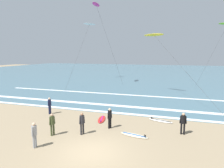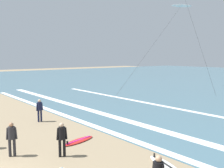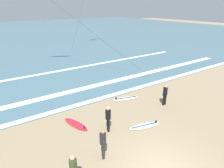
{
  "view_description": "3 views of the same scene",
  "coord_description": "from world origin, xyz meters",
  "px_view_note": "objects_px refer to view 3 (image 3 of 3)",
  "views": [
    {
      "loc": [
        4.64,
        -10.4,
        5.73
      ],
      "look_at": [
        -0.13,
        4.28,
        3.44
      ],
      "focal_mm": 32.79,
      "sensor_mm": 36.0,
      "label": 1
    },
    {
      "loc": [
        10.12,
        -1.42,
        4.62
      ],
      "look_at": [
        2.3,
        4.92,
        3.52
      ],
      "focal_mm": 41.37,
      "sensor_mm": 36.0,
      "label": 2
    },
    {
      "loc": [
        -6.04,
        -4.75,
        7.1
      ],
      "look_at": [
        0.03,
        3.99,
        2.96
      ],
      "focal_mm": 33.09,
      "sensor_mm": 36.0,
      "label": 3
    }
  ],
  "objects_px": {
    "surfboard_right_spare": "(145,126)",
    "surfboard_left_pile": "(126,98)",
    "surfer_background_far": "(108,117)",
    "surfer_left_near": "(103,141)",
    "surfboard_foreground_flat": "(76,124)",
    "surfer_foreground_main": "(165,93)"
  },
  "relations": [
    {
      "from": "surfboard_foreground_flat",
      "to": "surfboard_right_spare",
      "type": "xyz_separation_m",
      "value": [
        3.44,
        -2.61,
        0.0
      ]
    },
    {
      "from": "surfer_left_near",
      "to": "surfer_background_far",
      "type": "bearing_deg",
      "value": 50.06
    },
    {
      "from": "surfer_left_near",
      "to": "surfboard_foreground_flat",
      "type": "height_order",
      "value": "surfer_left_near"
    },
    {
      "from": "surfer_background_far",
      "to": "surfboard_left_pile",
      "type": "height_order",
      "value": "surfer_background_far"
    },
    {
      "from": "surfer_background_far",
      "to": "surfboard_foreground_flat",
      "type": "xyz_separation_m",
      "value": [
        -1.32,
        1.7,
        -0.91
      ]
    },
    {
      "from": "surfboard_foreground_flat",
      "to": "surfboard_right_spare",
      "type": "distance_m",
      "value": 4.31
    },
    {
      "from": "surfer_foreground_main",
      "to": "surfer_background_far",
      "type": "height_order",
      "value": "same"
    },
    {
      "from": "surfer_left_near",
      "to": "surfboard_left_pile",
      "type": "bearing_deg",
      "value": 42.45
    },
    {
      "from": "surfer_background_far",
      "to": "surfboard_right_spare",
      "type": "relative_size",
      "value": 0.73
    },
    {
      "from": "surfer_background_far",
      "to": "surfboard_foreground_flat",
      "type": "height_order",
      "value": "surfer_background_far"
    },
    {
      "from": "surfboard_right_spare",
      "to": "surfboard_foreground_flat",
      "type": "bearing_deg",
      "value": 142.85
    },
    {
      "from": "surfer_foreground_main",
      "to": "surfboard_foreground_flat",
      "type": "distance_m",
      "value": 6.86
    },
    {
      "from": "surfer_left_near",
      "to": "surfboard_right_spare",
      "type": "distance_m",
      "value": 3.82
    },
    {
      "from": "surfer_background_far",
      "to": "surfboard_right_spare",
      "type": "bearing_deg",
      "value": -23.22
    },
    {
      "from": "surfboard_foreground_flat",
      "to": "surfboard_left_pile",
      "type": "bearing_deg",
      "value": 13.64
    },
    {
      "from": "surfer_left_near",
      "to": "surfboard_left_pile",
      "type": "distance_m",
      "value": 6.98
    },
    {
      "from": "surfer_left_near",
      "to": "surfboard_left_pile",
      "type": "height_order",
      "value": "surfer_left_near"
    },
    {
      "from": "surfer_background_far",
      "to": "surfboard_left_pile",
      "type": "relative_size",
      "value": 0.73
    },
    {
      "from": "surfboard_foreground_flat",
      "to": "surfboard_left_pile",
      "type": "distance_m",
      "value": 5.09
    },
    {
      "from": "surfboard_right_spare",
      "to": "surfboard_left_pile",
      "type": "height_order",
      "value": "same"
    },
    {
      "from": "surfboard_right_spare",
      "to": "surfboard_left_pile",
      "type": "distance_m",
      "value": 4.09
    },
    {
      "from": "surfer_left_near",
      "to": "surfboard_left_pile",
      "type": "relative_size",
      "value": 0.73
    }
  ]
}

